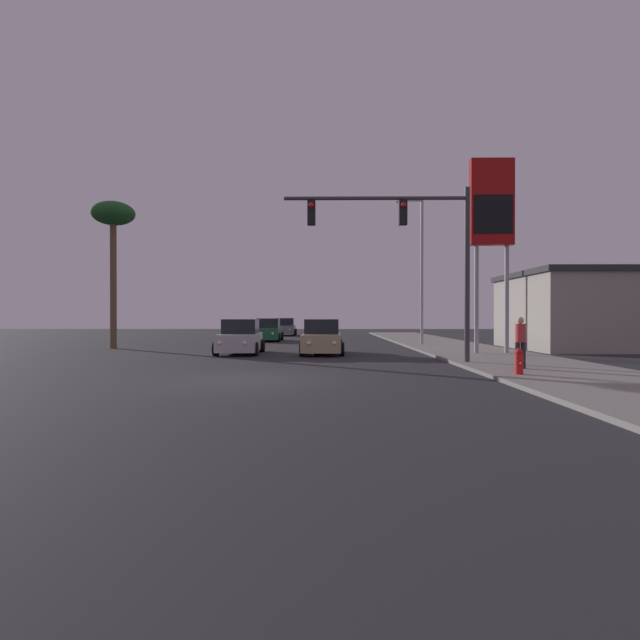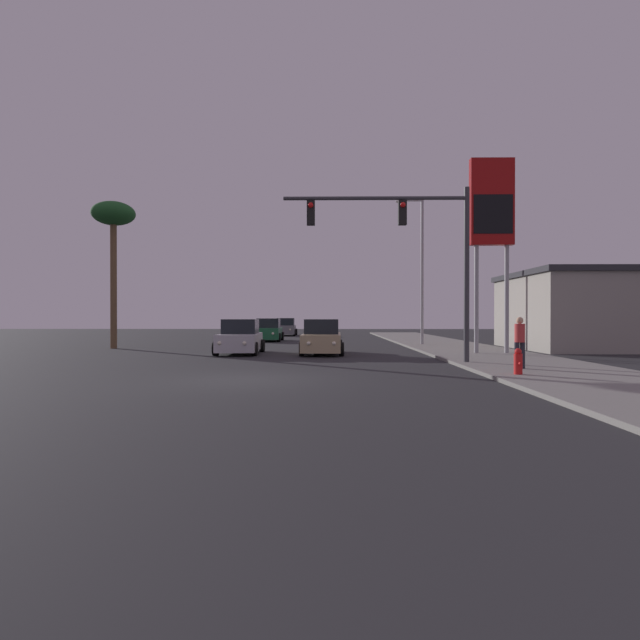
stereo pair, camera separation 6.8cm
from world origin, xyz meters
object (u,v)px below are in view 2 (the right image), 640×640
(car_grey, at_px, (286,328))
(palm_tree_near, at_px, (113,221))
(street_lamp, at_px, (420,263))
(gas_station_sign, at_px, (492,213))
(fire_hydrant, at_px, (518,362))
(pedestrian_on_sidewalk, at_px, (520,340))
(car_silver, at_px, (240,338))
(traffic_light_mast, at_px, (414,239))
(car_tan, at_px, (322,338))
(car_green, at_px, (269,331))

(car_grey, xyz_separation_m, palm_tree_near, (-8.19, -19.78, 6.46))
(street_lamp, relative_size, gas_station_sign, 1.00)
(car_grey, relative_size, fire_hydrant, 5.70)
(palm_tree_near, bearing_deg, fire_hydrant, -37.52)
(pedestrian_on_sidewalk, distance_m, palm_tree_near, 22.73)
(car_silver, distance_m, traffic_light_mast, 10.11)
(car_silver, xyz_separation_m, car_tan, (3.97, -0.15, 0.00))
(car_silver, xyz_separation_m, street_lamp, (9.98, 6.65, 4.36))
(car_green, bearing_deg, gas_station_sign, 129.88)
(car_green, bearing_deg, street_lamp, 147.58)
(pedestrian_on_sidewalk, bearing_deg, car_tan, 129.88)
(car_green, xyz_separation_m, car_tan, (4.08, -12.95, 0.00))
(car_grey, bearing_deg, traffic_light_mast, 102.32)
(car_silver, bearing_deg, street_lamp, -148.44)
(gas_station_sign, bearing_deg, palm_tree_near, 165.96)
(car_green, relative_size, car_grey, 1.00)
(car_tan, relative_size, gas_station_sign, 0.48)
(car_tan, height_order, palm_tree_near, palm_tree_near)
(car_green, xyz_separation_m, traffic_light_mast, (7.57, -18.36, 3.94))
(street_lamp, relative_size, palm_tree_near, 1.08)
(gas_station_sign, relative_size, fire_hydrant, 11.84)
(car_silver, bearing_deg, fire_hydrant, 133.34)
(car_grey, height_order, palm_tree_near, palm_tree_near)
(car_grey, xyz_separation_m, gas_station_sign, (11.56, -24.72, 5.86))
(car_grey, xyz_separation_m, street_lamp, (9.68, -17.08, 4.36))
(car_silver, xyz_separation_m, palm_tree_near, (-7.89, 3.95, 6.46))
(car_green, relative_size, pedestrian_on_sidewalk, 2.59)
(car_tan, height_order, fire_hydrant, car_tan)
(traffic_light_mast, bearing_deg, car_tan, 122.85)
(car_green, distance_m, street_lamp, 12.59)
(palm_tree_near, bearing_deg, car_tan, -19.08)
(car_grey, bearing_deg, car_green, 86.45)
(car_green, distance_m, car_tan, 13.57)
(fire_hydrant, bearing_deg, street_lamp, 89.30)
(car_grey, height_order, traffic_light_mast, traffic_light_mast)
(car_grey, xyz_separation_m, traffic_light_mast, (7.17, -29.30, 3.94))
(car_silver, height_order, pedestrian_on_sidewalk, pedestrian_on_sidewalk)
(pedestrian_on_sidewalk, height_order, palm_tree_near, palm_tree_near)
(traffic_light_mast, bearing_deg, gas_station_sign, 46.18)
(gas_station_sign, bearing_deg, traffic_light_mast, -133.82)
(car_grey, distance_m, gas_station_sign, 27.91)
(traffic_light_mast, distance_m, fire_hydrant, 6.29)
(traffic_light_mast, distance_m, street_lamp, 12.48)
(gas_station_sign, distance_m, fire_hydrant, 10.79)
(car_green, bearing_deg, palm_tree_near, 47.56)
(car_tan, relative_size, street_lamp, 0.48)
(palm_tree_near, bearing_deg, car_green, 48.64)
(pedestrian_on_sidewalk, bearing_deg, street_lamp, 91.95)
(gas_station_sign, xyz_separation_m, fire_hydrant, (-2.08, -8.63, -6.13))
(car_silver, distance_m, pedestrian_on_sidewalk, 13.14)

